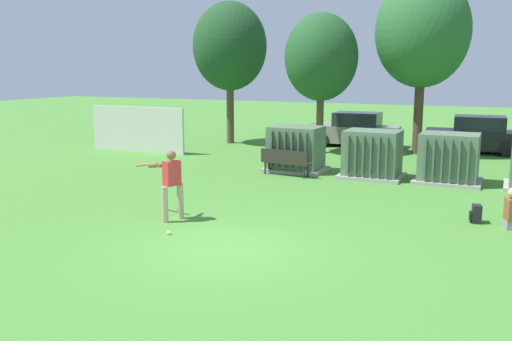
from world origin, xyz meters
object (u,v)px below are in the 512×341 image
(transformer_mid_east, at_px, (449,159))
(backpack, at_px, (476,214))
(parked_car_leftmost, at_px, (355,130))
(park_bench, at_px, (285,161))
(sports_ball, at_px, (169,233))
(transformer_mid_west, at_px, (372,155))
(batter, at_px, (171,181))
(parked_car_left_of_center, at_px, (476,136))
(transformer_west, at_px, (296,149))

(transformer_mid_east, distance_m, backpack, 4.87)
(backpack, xyz_separation_m, parked_car_leftmost, (-6.15, 11.93, 0.54))
(park_bench, distance_m, parked_car_leftmost, 8.33)
(sports_ball, height_order, backpack, backpack)
(transformer_mid_west, relative_size, batter, 1.21)
(transformer_mid_west, bearing_deg, parked_car_left_of_center, 69.46)
(park_bench, xyz_separation_m, batter, (-0.44, -6.47, 0.44))
(transformer_mid_west, height_order, parked_car_leftmost, same)
(transformer_west, xyz_separation_m, parked_car_left_of_center, (5.66, 7.47, -0.04))
(park_bench, relative_size, sports_ball, 20.40)
(transformer_mid_east, xyz_separation_m, backpack, (1.14, -4.70, -0.57))
(parked_car_left_of_center, bearing_deg, transformer_mid_west, -110.54)
(park_bench, relative_size, parked_car_leftmost, 0.43)
(backpack, distance_m, parked_car_leftmost, 13.43)
(transformer_west, relative_size, batter, 1.21)
(transformer_mid_east, relative_size, sports_ball, 23.33)
(backpack, bearing_deg, transformer_west, 143.94)
(transformer_mid_west, xyz_separation_m, batter, (-3.24, -7.39, 0.19))
(transformer_west, distance_m, park_bench, 1.09)
(transformer_west, distance_m, parked_car_leftmost, 7.27)
(transformer_mid_west, height_order, sports_ball, transformer_mid_west)
(batter, height_order, parked_car_leftmost, batter)
(backpack, bearing_deg, parked_car_left_of_center, 93.53)
(transformer_mid_west, bearing_deg, backpack, -51.57)
(backpack, bearing_deg, sports_ball, -147.72)
(transformer_mid_west, height_order, parked_car_left_of_center, same)
(transformer_west, distance_m, transformer_mid_east, 5.26)
(transformer_mid_east, bearing_deg, parked_car_leftmost, 124.67)
(transformer_west, xyz_separation_m, park_bench, (0.00, -1.06, -0.25))
(sports_ball, bearing_deg, park_bench, 91.43)
(backpack, xyz_separation_m, parked_car_left_of_center, (-0.75, 12.14, 0.54))
(batter, relative_size, parked_car_leftmost, 0.41)
(batter, xyz_separation_m, parked_car_left_of_center, (6.09, 15.00, -0.22))
(transformer_mid_west, relative_size, sports_ball, 23.33)
(transformer_mid_east, height_order, sports_ball, transformer_mid_east)
(parked_car_left_of_center, bearing_deg, backpack, -86.47)
(transformer_mid_east, relative_size, batter, 1.21)
(transformer_west, bearing_deg, sports_ball, -88.75)
(transformer_west, height_order, sports_ball, transformer_west)
(sports_ball, distance_m, parked_car_left_of_center, 16.98)
(transformer_west, relative_size, sports_ball, 23.33)
(parked_car_left_of_center, bearing_deg, sports_ball, -108.80)
(park_bench, height_order, parked_car_leftmost, parked_car_leftmost)
(transformer_mid_east, xyz_separation_m, sports_ball, (-5.07, -8.63, -0.74))
(sports_ball, distance_m, parked_car_leftmost, 15.88)
(parked_car_left_of_center, bearing_deg, transformer_mid_east, -93.05)
(transformer_mid_east, xyz_separation_m, park_bench, (-5.26, -1.09, -0.25))
(transformer_west, relative_size, transformer_mid_west, 1.00)
(parked_car_leftmost, bearing_deg, parked_car_left_of_center, 2.16)
(transformer_mid_west, distance_m, parked_car_left_of_center, 8.12)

